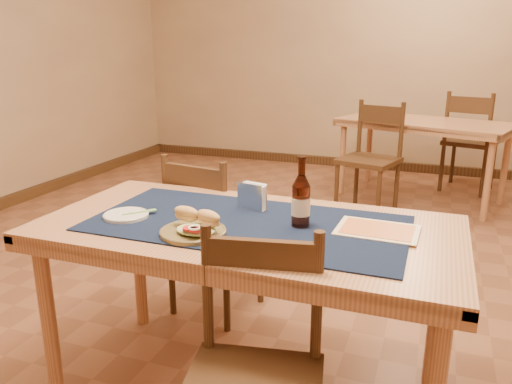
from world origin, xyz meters
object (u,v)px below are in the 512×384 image
(beer_bottle, at_px, (301,201))
(napkin_holder, at_px, (252,197))
(back_table, at_px, (424,129))
(chair_main_near, at_px, (254,378))
(main_table, at_px, (247,244))
(chair_main_far, at_px, (212,232))
(sandwich_plate, at_px, (195,228))

(beer_bottle, relative_size, napkin_holder, 1.99)
(back_table, bearing_deg, beer_bottle, -95.98)
(beer_bottle, xyz_separation_m, napkin_holder, (-0.24, 0.12, -0.05))
(back_table, height_order, napkin_holder, napkin_holder)
(chair_main_near, relative_size, beer_bottle, 3.31)
(chair_main_near, bearing_deg, back_table, 85.01)
(main_table, xyz_separation_m, beer_bottle, (0.20, 0.04, 0.19))
(main_table, relative_size, back_table, 0.97)
(beer_bottle, bearing_deg, chair_main_near, -89.04)
(back_table, xyz_separation_m, beer_bottle, (-0.33, -3.13, 0.19))
(chair_main_near, distance_m, napkin_holder, 0.78)
(chair_main_near, height_order, napkin_holder, chair_main_near)
(back_table, distance_m, chair_main_near, 3.68)
(main_table, distance_m, back_table, 3.21)
(main_table, relative_size, chair_main_far, 1.80)
(sandwich_plate, bearing_deg, chair_main_far, 111.21)
(chair_main_far, relative_size, napkin_holder, 6.66)
(chair_main_far, bearing_deg, sandwich_plate, -68.79)
(main_table, bearing_deg, sandwich_plate, -125.79)
(back_table, distance_m, sandwich_plate, 3.41)
(chair_main_near, height_order, sandwich_plate, chair_main_near)
(chair_main_far, bearing_deg, back_table, 70.04)
(chair_main_far, height_order, sandwich_plate, chair_main_far)
(back_table, relative_size, chair_main_far, 1.86)
(napkin_holder, bearing_deg, chair_main_near, -69.06)
(main_table, height_order, napkin_holder, napkin_holder)
(chair_main_near, height_order, beer_bottle, beer_bottle)
(beer_bottle, bearing_deg, back_table, 84.02)
(back_table, distance_m, beer_bottle, 3.15)
(main_table, xyz_separation_m, back_table, (0.53, 3.17, 0.00))
(sandwich_plate, bearing_deg, beer_bottle, 33.19)
(main_table, bearing_deg, back_table, 80.52)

